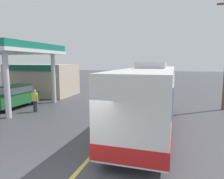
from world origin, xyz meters
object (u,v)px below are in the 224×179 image
object	(u,v)px
car_at_pump	(14,95)
minibus_opposing_lane	(134,77)
pedestrian_near_pump	(35,99)
coach_bus_main	(149,97)

from	to	relation	value
car_at_pump	minibus_opposing_lane	distance (m)	16.94
pedestrian_near_pump	minibus_opposing_lane	bearing A→B (deg)	75.09
car_at_pump	pedestrian_near_pump	size ratio (longest dim) A/B	2.53
minibus_opposing_lane	pedestrian_near_pump	bearing A→B (deg)	-104.91
car_at_pump	pedestrian_near_pump	distance (m)	2.64
coach_bus_main	pedestrian_near_pump	bearing A→B (deg)	172.13
minibus_opposing_lane	car_at_pump	bearing A→B (deg)	-113.87
car_at_pump	minibus_opposing_lane	size ratio (longest dim) A/B	0.69
car_at_pump	coach_bus_main	bearing A→B (deg)	-9.90
coach_bus_main	minibus_opposing_lane	size ratio (longest dim) A/B	1.80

